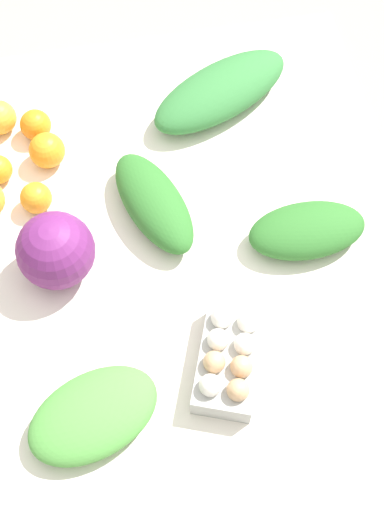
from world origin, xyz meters
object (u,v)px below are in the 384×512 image
object	(u,v)px
orange_0	(47,150)
orange_5	(36,125)
greens_bunch_beet_tops	(307,230)
orange_4	(36,198)
cabbage_purple	(56,251)
greens_bunch_kale	(93,415)
egg_carton	(229,358)
greens_bunch_dandelion	(154,203)
greens_bunch_chard	(221,91)

from	to	relation	value
orange_0	orange_5	size ratio (longest dim) A/B	1.14
orange_0	orange_5	world-z (taller)	orange_0
greens_bunch_beet_tops	orange_4	distance (m)	0.61
cabbage_purple	greens_bunch_kale	xyz separation A→B (m)	(0.34, 0.03, -0.05)
greens_bunch_beet_tops	orange_5	bearing A→B (deg)	-126.04
orange_4	egg_carton	bearing A→B (deg)	37.01
greens_bunch_dandelion	orange_4	size ratio (longest dim) A/B	4.06
orange_4	orange_5	bearing A→B (deg)	175.40
egg_carton	greens_bunch_beet_tops	bearing A→B (deg)	-20.89
greens_bunch_dandelion	orange_5	bearing A→B (deg)	-138.79
egg_carton	cabbage_purple	bearing A→B (deg)	68.20
greens_bunch_chard	orange_4	size ratio (longest dim) A/B	5.32
egg_carton	greens_bunch_beet_tops	xyz separation A→B (m)	(-0.26, 0.23, -0.00)
greens_bunch_kale	orange_0	world-z (taller)	orange_0
greens_bunch_chard	greens_bunch_kale	size ratio (longest dim) A/B	1.45
egg_carton	greens_bunch_kale	xyz separation A→B (m)	(0.06, -0.28, -0.01)
greens_bunch_kale	orange_5	xyz separation A→B (m)	(-0.72, -0.05, 0.00)
cabbage_purple	egg_carton	xyz separation A→B (m)	(0.28, 0.31, -0.04)
egg_carton	orange_5	size ratio (longest dim) A/B	3.37
greens_bunch_dandelion	orange_5	xyz separation A→B (m)	(-0.27, -0.24, -0.01)
greens_bunch_dandelion	greens_bunch_beet_tops	size ratio (longest dim) A/B	1.12
greens_bunch_chard	greens_bunch_beet_tops	distance (m)	0.43
orange_0	greens_bunch_beet_tops	bearing A→B (deg)	59.14
greens_bunch_beet_tops	egg_carton	bearing A→B (deg)	-41.77
greens_bunch_chard	orange_4	xyz separation A→B (m)	(0.22, -0.47, -0.01)
orange_0	cabbage_purple	bearing A→B (deg)	-0.33
egg_carton	greens_bunch_beet_tops	world-z (taller)	egg_carton
orange_0	orange_4	size ratio (longest dim) A/B	1.17
egg_carton	orange_0	xyz separation A→B (m)	(-0.58, -0.31, -0.00)
greens_bunch_dandelion	greens_bunch_chard	world-z (taller)	greens_bunch_chard
greens_bunch_beet_tops	greens_bunch_kale	world-z (taller)	greens_bunch_beet_tops
greens_bunch_kale	orange_0	xyz separation A→B (m)	(-0.64, -0.03, 0.01)
egg_carton	greens_bunch_dandelion	bearing A→B (deg)	33.47
orange_0	greens_bunch_dandelion	bearing A→B (deg)	49.25
orange_5	orange_4	bearing A→B (deg)	-4.60
greens_bunch_dandelion	greens_bunch_kale	bearing A→B (deg)	-23.02
orange_0	greens_bunch_chard	bearing A→B (deg)	102.70
orange_5	greens_bunch_beet_tops	bearing A→B (deg)	53.96
egg_carton	greens_bunch_beet_tops	distance (m)	0.34
orange_0	greens_bunch_kale	bearing A→B (deg)	2.58
cabbage_purple	egg_carton	size ratio (longest dim) A/B	0.66
greens_bunch_chard	orange_4	distance (m)	0.52
cabbage_purple	greens_bunch_chard	xyz separation A→B (m)	(-0.39, 0.43, -0.04)
greens_bunch_chard	orange_4	bearing A→B (deg)	-64.90
greens_bunch_dandelion	greens_bunch_beet_tops	bearing A→B (deg)	67.50
greens_bunch_kale	egg_carton	bearing A→B (deg)	102.32
greens_bunch_chard	orange_5	distance (m)	0.45
orange_0	orange_4	bearing A→B (deg)	-16.78
greens_bunch_chard	orange_0	bearing A→B (deg)	-77.30
greens_bunch_dandelion	orange_5	world-z (taller)	greens_bunch_dandelion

